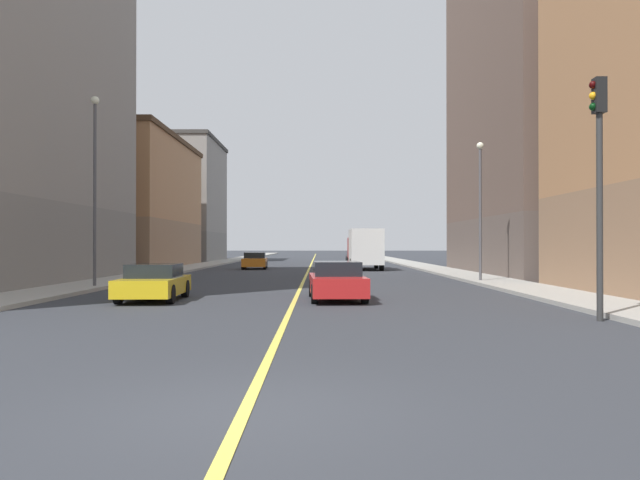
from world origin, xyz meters
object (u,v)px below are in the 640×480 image
Objects in this scene: traffic_light_left_near at (601,164)px; car_black at (357,257)px; building_right_midblock at (114,203)px; car_yellow at (156,282)px; building_left_mid at (567,96)px; building_right_distant at (170,201)px; street_lamp_left_near at (482,196)px; car_orange at (257,261)px; car_red at (339,281)px; box_truck at (367,248)px; street_lamp_right_near at (97,173)px.

traffic_light_left_near is 51.80m from car_black.
building_right_midblock is 34.79m from car_yellow.
building_right_distant is at bearing 135.95° from building_left_mid.
building_left_mid is 5.42× the size of car_black.
car_orange is at bearing 125.47° from street_lamp_left_near.
car_red is at bearing -93.98° from car_black.
box_truck is (-0.26, -18.32, 1.06)m from car_black.
car_red is at bearing -78.47° from car_orange.
car_red is at bearing 2.02° from car_yellow.
traffic_light_left_near is at bearing -109.39° from building_left_mid.
street_lamp_left_near is 1.61× the size of car_yellow.
car_yellow is 28.84m from box_truck.
building_right_midblock is at bearing 106.66° from street_lamp_right_near.
building_right_midblock is 4.55× the size of car_yellow.
building_right_distant is 33.29m from box_truck.
car_yellow is (12.04, -32.27, -4.93)m from building_right_midblock.
street_lamp_left_near is 1.62× the size of car_black.
street_lamp_left_near is 1.53× the size of car_red.
traffic_light_left_near reaches higher than car_yellow.
car_red reaches higher than car_orange.
building_right_midblock is 2.71× the size of box_truck.
street_lamp_right_near reaches higher than car_orange.
building_left_mid is at bearing -23.30° from car_orange.
box_truck is at bearing -9.13° from car_orange.
car_orange is (0.56, 28.69, 0.01)m from car_yellow.
car_black is (13.61, 39.93, -4.48)m from street_lamp_right_near.
street_lamp_left_near is 23.27m from car_orange.
car_red is at bearing -60.13° from building_right_midblock.
box_truck reaches higher than car_orange.
street_lamp_left_near is at bearing 13.47° from street_lamp_right_near.
car_red is at bearing -127.62° from street_lamp_left_near.
building_right_midblock reaches higher than car_orange.
street_lamp_left_near reaches higher than box_truck.
box_truck is at bearing -49.57° from building_right_distant.
building_right_distant reaches higher than car_black.
car_yellow is at bearing -138.21° from building_left_mid.
street_lamp_left_near is 0.84× the size of street_lamp_right_near.
car_orange is 0.93× the size of car_red.
car_orange is 8.88m from box_truck.
car_orange is at bearing 101.53° from car_red.
street_lamp_left_near is at bearing 35.71° from car_yellow.
box_truck is at bearing 83.89° from car_red.
building_right_midblock reaches higher than car_red.
building_right_distant is (0.00, 20.02, 1.52)m from building_right_midblock.
street_lamp_right_near is 12.59m from car_red.
car_red is 0.63× the size of box_truck.
building_right_midblock reaches higher than car_black.
building_left_mid reaches higher than car_red.
car_black is (21.56, 13.34, -4.96)m from building_right_midblock.
street_lamp_left_near is (25.93, -42.31, -2.69)m from building_right_distant.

